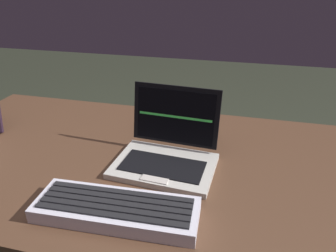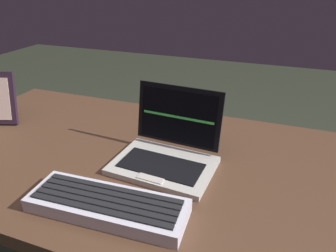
# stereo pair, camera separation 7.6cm
# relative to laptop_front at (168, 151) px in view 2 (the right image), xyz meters

# --- Properties ---
(desk) EXTENTS (1.32, 0.69, 0.76)m
(desk) POSITION_rel_laptop_front_xyz_m (-0.09, 0.00, -0.11)
(desk) COLOR #4F3322
(desk) RESTS_ON ground
(laptop_front) EXTENTS (0.27, 0.22, 0.19)m
(laptop_front) POSITION_rel_laptop_front_xyz_m (0.00, 0.00, 0.00)
(laptop_front) COLOR beige
(laptop_front) RESTS_ON desk
(external_keyboard) EXTENTS (0.34, 0.13, 0.04)m
(external_keyboard) POSITION_rel_laptop_front_xyz_m (-0.05, -0.22, -0.02)
(external_keyboard) COLOR silver
(external_keyboard) RESTS_ON desk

